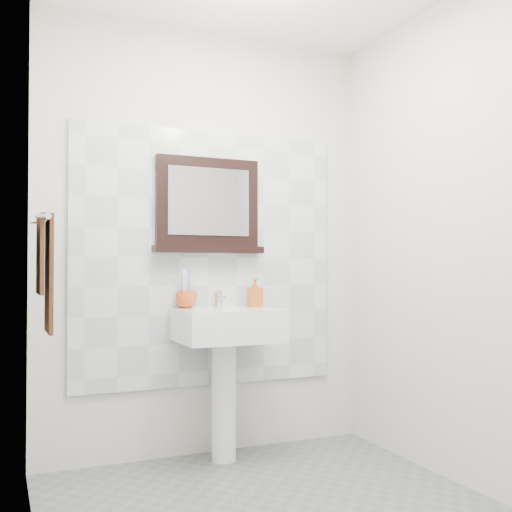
{
  "coord_description": "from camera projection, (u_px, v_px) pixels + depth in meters",
  "views": [
    {
      "loc": [
        -1.15,
        -2.28,
        1.08
      ],
      "look_at": [
        0.08,
        0.55,
        1.15
      ],
      "focal_mm": 42.0,
      "sensor_mm": 36.0,
      "label": 1
    }
  ],
  "objects": [
    {
      "name": "back_wall",
      "position": [
        207.0,
        241.0,
        3.56
      ],
      "size": [
        2.0,
        0.01,
        2.5
      ],
      "primitive_type": "cube",
      "color": "silver",
      "rests_on": "ground"
    },
    {
      "name": "front_wall",
      "position": [
        483.0,
        204.0,
        1.54
      ],
      "size": [
        2.0,
        0.01,
        2.5
      ],
      "primitive_type": "cube",
      "color": "silver",
      "rests_on": "ground"
    },
    {
      "name": "left_wall",
      "position": [
        43.0,
        223.0,
        2.15
      ],
      "size": [
        0.01,
        2.2,
        2.5
      ],
      "primitive_type": "cube",
      "color": "silver",
      "rests_on": "ground"
    },
    {
      "name": "right_wall",
      "position": [
        472.0,
        235.0,
        2.95
      ],
      "size": [
        0.01,
        2.2,
        2.5
      ],
      "primitive_type": "cube",
      "color": "silver",
      "rests_on": "ground"
    },
    {
      "name": "splashback",
      "position": [
        208.0,
        258.0,
        3.55
      ],
      "size": [
        1.6,
        0.02,
        1.5
      ],
      "primitive_type": "cube",
      "color": "silver",
      "rests_on": "back_wall"
    },
    {
      "name": "pedestal_sink",
      "position": [
        227.0,
        341.0,
        3.35
      ],
      "size": [
        0.55,
        0.44,
        0.96
      ],
      "color": "white",
      "rests_on": "ground"
    },
    {
      "name": "toothbrush_cup",
      "position": [
        186.0,
        300.0,
        3.41
      ],
      "size": [
        0.13,
        0.13,
        0.1
      ],
      "primitive_type": "imported",
      "rotation": [
        0.0,
        0.0,
        0.06
      ],
      "color": "#D04A18",
      "rests_on": "pedestal_sink"
    },
    {
      "name": "toothbrushes",
      "position": [
        186.0,
        286.0,
        3.41
      ],
      "size": [
        0.05,
        0.04,
        0.21
      ],
      "color": "white",
      "rests_on": "toothbrush_cup"
    },
    {
      "name": "soap_dispenser",
      "position": [
        255.0,
        293.0,
        3.54
      ],
      "size": [
        0.07,
        0.08,
        0.16
      ],
      "primitive_type": "imported",
      "rotation": [
        0.0,
        0.0,
        0.01
      ],
      "color": "#BB3316",
      "rests_on": "pedestal_sink"
    },
    {
      "name": "framed_mirror",
      "position": [
        208.0,
        208.0,
        3.52
      ],
      "size": [
        0.66,
        0.11,
        0.56
      ],
      "color": "black",
      "rests_on": "back_wall"
    },
    {
      "name": "towel_bar",
      "position": [
        44.0,
        219.0,
        2.8
      ],
      "size": [
        0.07,
        0.4,
        0.03
      ],
      "color": "silver",
      "rests_on": "left_wall"
    },
    {
      "name": "hand_towel",
      "position": [
        45.0,
        264.0,
        2.8
      ],
      "size": [
        0.06,
        0.3,
        0.55
      ],
      "color": "#341D0E",
      "rests_on": "towel_bar"
    }
  ]
}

